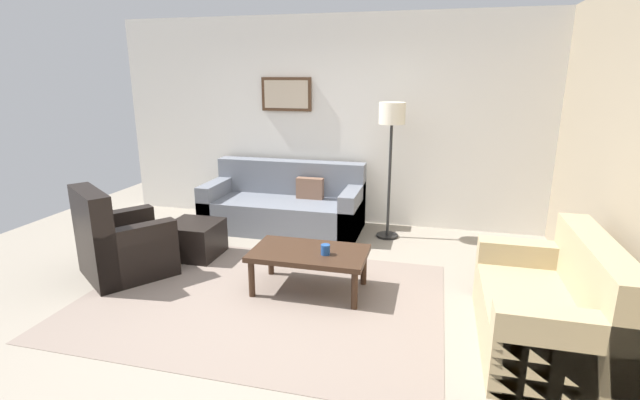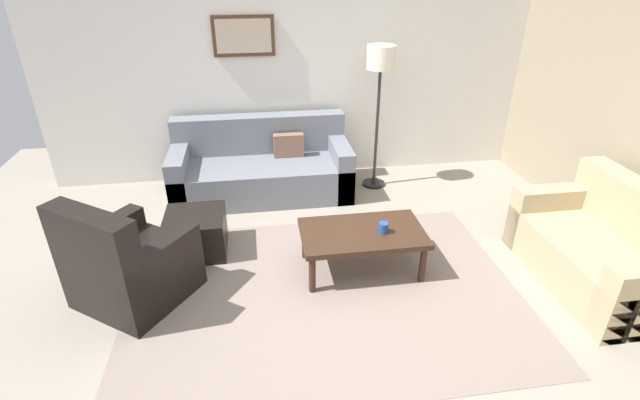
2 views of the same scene
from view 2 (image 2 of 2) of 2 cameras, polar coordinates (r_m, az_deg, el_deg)
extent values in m
plane|color=gray|center=(4.07, 0.58, -11.37)|extent=(8.00, 8.00, 0.00)
cube|color=silver|center=(5.85, -3.55, 16.24)|extent=(6.00, 0.12, 2.80)
cube|color=gray|center=(4.06, 0.58, -11.33)|extent=(3.32, 2.38, 0.01)
cube|color=slate|center=(5.61, -7.13, 2.73)|extent=(2.08, 0.94, 0.42)
cube|color=slate|center=(5.84, -7.40, 6.21)|extent=(2.08, 0.24, 0.88)
cube|color=slate|center=(5.64, -16.80, 2.95)|extent=(0.20, 0.94, 0.62)
cube|color=slate|center=(5.66, 2.39, 4.27)|extent=(0.20, 0.94, 0.62)
cube|color=brown|center=(5.61, -3.91, 6.76)|extent=(0.36, 0.12, 0.28)
cube|color=tan|center=(4.73, 30.76, -6.53)|extent=(0.88, 1.47, 0.42)
cube|color=tan|center=(4.82, 34.38, -3.71)|extent=(0.24, 1.47, 0.88)
cube|color=tan|center=(5.10, 26.92, -1.75)|extent=(0.88, 0.20, 0.62)
cube|color=black|center=(4.21, -21.76, -8.41)|extent=(1.12, 1.12, 0.44)
cube|color=black|center=(3.93, -25.58, -7.52)|extent=(0.77, 0.63, 0.95)
cube|color=black|center=(3.96, -18.80, -8.92)|extent=(0.60, 0.74, 0.60)
cube|color=black|center=(4.39, -24.78, -6.23)|extent=(0.60, 0.74, 0.60)
cube|color=black|center=(4.64, -15.04, -3.98)|extent=(0.56, 0.56, 0.40)
cylinder|color=#382316|center=(3.97, -0.96, -9.16)|extent=(0.06, 0.06, 0.36)
cylinder|color=#382316|center=(4.19, 12.57, -7.74)|extent=(0.06, 0.06, 0.36)
cylinder|color=#382316|center=(4.40, -1.88, -5.12)|extent=(0.06, 0.06, 0.36)
cylinder|color=#382316|center=(4.59, 10.38, -4.05)|extent=(0.06, 0.06, 0.36)
cube|color=#382316|center=(4.15, 5.27, -4.11)|extent=(1.10, 0.64, 0.05)
cylinder|color=#1E478C|center=(4.11, 7.84, -3.42)|extent=(0.09, 0.09, 0.10)
cylinder|color=black|center=(5.92, 6.63, 2.05)|extent=(0.28, 0.28, 0.03)
cylinder|color=#262626|center=(5.65, 7.02, 8.55)|extent=(0.04, 0.04, 1.45)
cylinder|color=beige|center=(5.43, 7.56, 17.09)|extent=(0.32, 0.32, 0.26)
cube|color=#472D1C|center=(5.68, -9.42, 19.37)|extent=(0.71, 0.04, 0.45)
cube|color=#BCA88E|center=(5.67, -9.42, 19.35)|extent=(0.63, 0.01, 0.37)
camera|label=1|loc=(2.16, 89.03, -15.68)|focal=25.89mm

